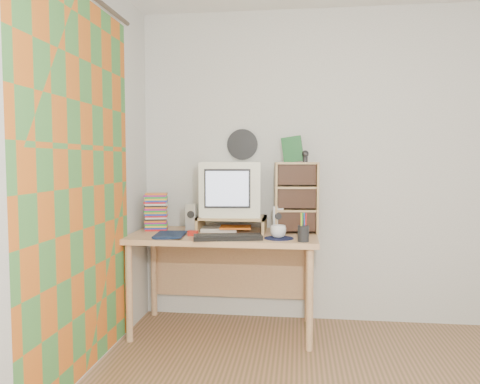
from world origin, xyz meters
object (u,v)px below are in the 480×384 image
(keyboard, at_px, (228,237))
(dvd_stack, at_px, (156,215))
(diary, at_px, (156,233))
(crt_monitor, at_px, (231,189))
(desk, at_px, (225,250))
(cd_rack, at_px, (296,198))
(mug, at_px, (278,232))

(keyboard, distance_m, dvd_stack, 0.73)
(keyboard, bearing_deg, diary, 160.92)
(crt_monitor, relative_size, diary, 1.72)
(crt_monitor, bearing_deg, desk, -116.85)
(dvd_stack, distance_m, diary, 0.33)
(desk, distance_m, diary, 0.56)
(dvd_stack, height_order, cd_rack, cd_rack)
(crt_monitor, bearing_deg, cd_rack, -10.26)
(diary, bearing_deg, dvd_stack, 101.46)
(desk, distance_m, crt_monitor, 0.47)
(crt_monitor, xyz_separation_m, keyboard, (0.04, -0.40, -0.31))
(crt_monitor, height_order, dvd_stack, crt_monitor)
(keyboard, xyz_separation_m, dvd_stack, (-0.63, 0.36, 0.10))
(crt_monitor, height_order, cd_rack, same)
(diary, bearing_deg, cd_rack, 11.70)
(keyboard, bearing_deg, mug, 5.17)
(mug, xyz_separation_m, diary, (-0.89, -0.05, -0.02))
(keyboard, distance_m, diary, 0.54)
(mug, bearing_deg, desk, 154.16)
(dvd_stack, bearing_deg, cd_rack, -12.03)
(keyboard, relative_size, diary, 1.87)
(crt_monitor, relative_size, keyboard, 0.92)
(crt_monitor, distance_m, diary, 0.68)
(mug, relative_size, diary, 0.45)
(dvd_stack, distance_m, mug, 1.01)
(keyboard, relative_size, mug, 4.18)
(crt_monitor, relative_size, cd_rack, 0.82)
(crt_monitor, distance_m, cd_rack, 0.51)
(crt_monitor, distance_m, dvd_stack, 0.63)
(keyboard, xyz_separation_m, mug, (0.35, 0.11, 0.03))
(dvd_stack, height_order, mug, dvd_stack)
(cd_rack, xyz_separation_m, mug, (-0.12, -0.26, -0.22))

